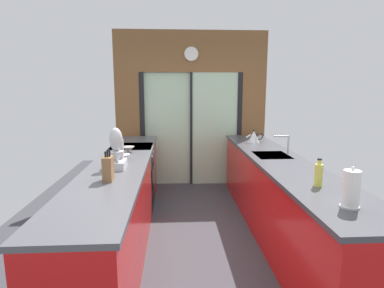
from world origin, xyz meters
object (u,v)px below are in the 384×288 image
Objects in this scene: mixing_bowl_far at (128,149)px; soap_bottle at (319,175)px; paper_towel_roll at (351,189)px; knife_block at (108,169)px; kettle at (254,137)px; oven_range at (133,178)px; stand_mixer at (117,153)px; mixing_bowl_near at (123,157)px.

mixing_bowl_far is 0.68× the size of soap_bottle.
paper_towel_roll is at bearing -48.00° from mixing_bowl_far.
kettle is at bearing 46.62° from knife_block.
kettle is at bearing 19.94° from mixing_bowl_far.
oven_range is at bearing 132.71° from soap_bottle.
soap_bottle is (1.80, -1.95, 0.56)m from oven_range.
oven_range is 5.70× the size of mixing_bowl_far.
stand_mixer is 1.60× the size of kettle.
knife_block is 0.67× the size of stand_mixer.
stand_mixer is at bearing -89.15° from oven_range.
knife_block is 1.19× the size of soap_bottle.
soap_bottle reaches higher than mixing_bowl_near.
stand_mixer is (-0.00, 0.44, 0.05)m from knife_block.
knife_block is at bearing 171.72° from soap_bottle.
kettle is (1.78, 0.65, 0.05)m from mixing_bowl_far.
soap_bottle is (1.78, -1.50, 0.06)m from mixing_bowl_far.
knife_block is at bearing -90.00° from mixing_bowl_far.
paper_towel_roll reaches higher than mixing_bowl_far.
mixing_bowl_near is 0.55× the size of knife_block.
stand_mixer is 2.14m from paper_towel_roll.
soap_bottle is at bearing 90.00° from paper_towel_roll.
mixing_bowl_far is at bearing -87.66° from oven_range.
kettle is 2.14m from soap_bottle.
paper_towel_roll is at bearing -90.00° from soap_bottle.
oven_range is 0.99m from mixing_bowl_near.
soap_bottle reaches higher than oven_range.
oven_range is at bearing 91.23° from mixing_bowl_near.
knife_block is at bearing 157.48° from paper_towel_roll.
kettle is (1.78, 1.05, 0.05)m from mixing_bowl_near.
paper_towel_roll reaches higher than soap_bottle.
stand_mixer is 2.29m from kettle.
knife_block is 1.08× the size of kettle.
oven_range is at bearing 90.63° from knife_block.
mixing_bowl_near is 0.41m from stand_mixer.
mixing_bowl_far is (0.02, -0.45, 0.51)m from oven_range.
oven_range is 3.88× the size of soap_bottle.
mixing_bowl_far is at bearing 90.00° from stand_mixer.
stand_mixer is at bearing -90.00° from mixing_bowl_far.
paper_towel_roll is at bearing -22.52° from knife_block.
mixing_bowl_far is 1.24m from knife_block.
mixing_bowl_near is 0.41m from mixing_bowl_far.
soap_bottle is (1.78, -0.26, -0.01)m from knife_block.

